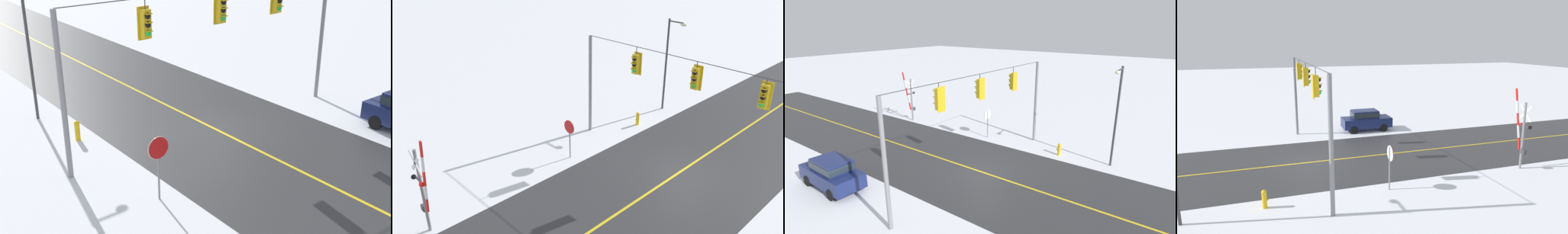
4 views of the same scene
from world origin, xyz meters
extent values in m
plane|color=white|center=(0.00, 0.00, 0.00)|extent=(160.00, 160.00, 0.00)
cube|color=#303033|center=(0.00, 6.00, 0.00)|extent=(9.00, 80.00, 0.01)
cube|color=gold|center=(0.00, 6.00, 0.01)|extent=(0.14, 72.00, 0.01)
cylinder|color=gray|center=(-7.00, 0.00, 3.10)|extent=(0.20, 0.20, 6.20)
cylinder|color=gray|center=(7.00, 0.00, 3.10)|extent=(0.20, 0.20, 6.20)
cylinder|color=#38383D|center=(-3.49, 0.00, 5.99)|extent=(0.04, 0.04, 0.41)
cube|color=gold|center=(-3.49, 0.00, 5.25)|extent=(0.34, 0.28, 1.08)
cube|color=gold|center=(-3.49, 0.16, 5.25)|extent=(0.52, 0.03, 1.26)
sphere|color=black|center=(-3.49, -0.15, 5.57)|extent=(0.24, 0.24, 0.24)
cube|color=gold|center=(-3.49, -0.22, 5.65)|extent=(0.26, 0.16, 0.03)
sphere|color=black|center=(-3.49, -0.15, 5.25)|extent=(0.24, 0.24, 0.24)
cube|color=gold|center=(-3.49, -0.22, 5.33)|extent=(0.26, 0.16, 0.03)
sphere|color=green|center=(-3.49, -0.15, 4.93)|extent=(0.24, 0.24, 0.24)
cube|color=gold|center=(-3.49, -0.22, 5.01)|extent=(0.26, 0.16, 0.03)
cube|color=gold|center=(0.21, 0.00, 5.36)|extent=(0.34, 0.28, 1.08)
cube|color=gold|center=(0.21, 0.16, 5.36)|extent=(0.52, 0.03, 1.26)
sphere|color=black|center=(0.21, -0.15, 5.68)|extent=(0.24, 0.24, 0.24)
cube|color=gold|center=(0.21, -0.22, 5.77)|extent=(0.26, 0.16, 0.03)
sphere|color=black|center=(0.21, -0.15, 5.36)|extent=(0.24, 0.24, 0.24)
cube|color=gold|center=(0.21, -0.22, 5.45)|extent=(0.26, 0.16, 0.03)
sphere|color=green|center=(0.21, -0.15, 5.04)|extent=(0.24, 0.24, 0.24)
cube|color=gold|center=(0.21, -0.22, 5.13)|extent=(0.26, 0.16, 0.03)
cube|color=gold|center=(3.57, 0.00, 5.39)|extent=(0.34, 0.28, 1.08)
cube|color=gold|center=(3.57, 0.16, 5.39)|extent=(0.52, 0.03, 1.26)
sphere|color=black|center=(3.57, -0.15, 5.39)|extent=(0.24, 0.24, 0.24)
sphere|color=green|center=(3.57, -0.15, 5.07)|extent=(0.24, 0.24, 0.24)
cube|color=gold|center=(3.57, -0.22, 5.16)|extent=(0.26, 0.16, 0.03)
cylinder|color=gray|center=(-5.29, -3.29, 1.15)|extent=(0.07, 0.07, 2.30)
cylinder|color=#B71414|center=(-5.29, -3.33, 1.95)|extent=(0.76, 0.03, 0.76)
cylinder|color=white|center=(-5.29, -3.31, 1.95)|extent=(0.80, 0.01, 0.80)
cylinder|color=black|center=(5.71, -4.44, 0.32)|extent=(0.23, 0.64, 0.64)
cylinder|color=#38383D|center=(-5.80, 6.19, 3.25)|extent=(0.14, 0.14, 6.50)
cylinder|color=gold|center=(-5.36, 2.81, 0.35)|extent=(0.22, 0.22, 0.70)
sphere|color=gold|center=(-5.36, 2.81, 0.76)|extent=(0.24, 0.24, 0.24)
cylinder|color=gold|center=(-5.36, 2.67, 0.39)|extent=(0.09, 0.10, 0.09)
camera|label=1|loc=(-13.29, -15.45, 9.07)|focal=45.40mm
camera|label=2|loc=(9.80, -16.59, 11.88)|focal=37.33mm
camera|label=3|loc=(14.42, 10.52, 8.98)|focal=28.94mm
camera|label=4|loc=(-20.54, 2.65, 7.47)|focal=31.54mm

